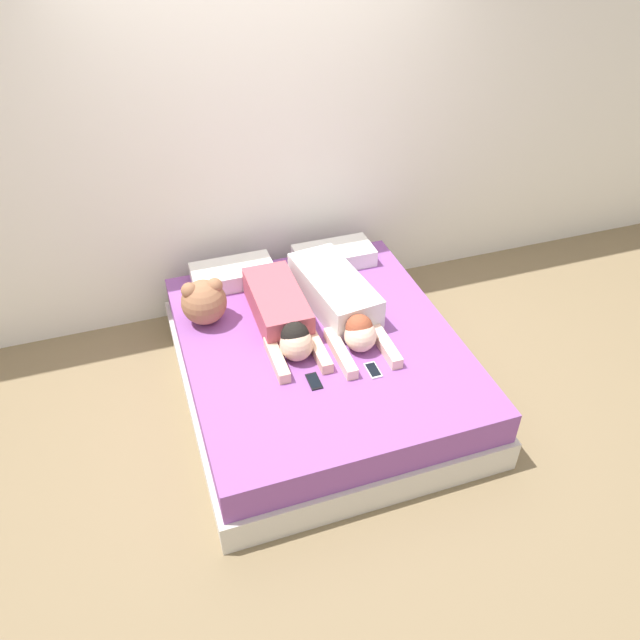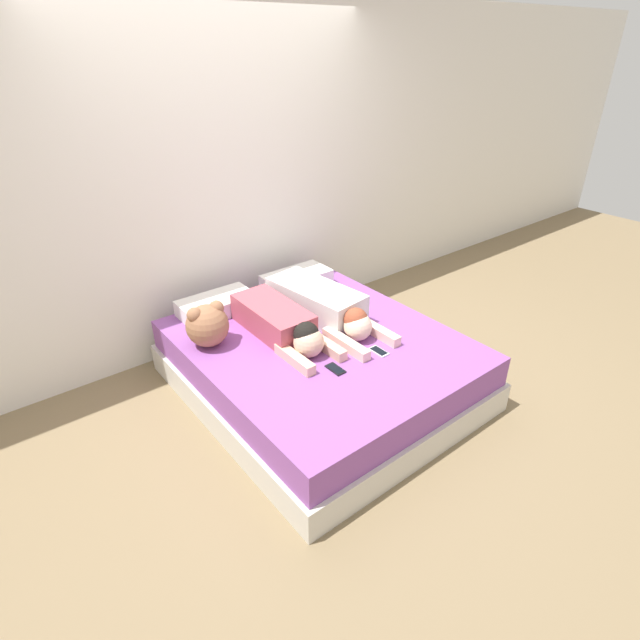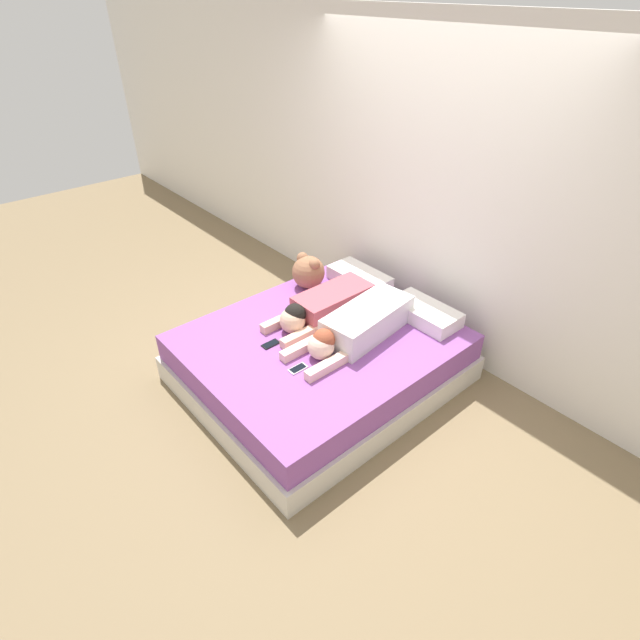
{
  "view_description": "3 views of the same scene",
  "coord_description": "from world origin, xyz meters",
  "px_view_note": "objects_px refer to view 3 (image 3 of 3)",
  "views": [
    {
      "loc": [
        -0.96,
        -2.85,
        2.96
      ],
      "look_at": [
        0.0,
        0.0,
        0.58
      ],
      "focal_mm": 35.0,
      "sensor_mm": 36.0,
      "label": 1
    },
    {
      "loc": [
        -1.86,
        -2.35,
        2.27
      ],
      "look_at": [
        0.0,
        0.0,
        0.58
      ],
      "focal_mm": 28.0,
      "sensor_mm": 36.0,
      "label": 2
    },
    {
      "loc": [
        2.38,
        -2.05,
        2.73
      ],
      "look_at": [
        0.0,
        0.0,
        0.58
      ],
      "focal_mm": 28.0,
      "sensor_mm": 36.0,
      "label": 3
    }
  ],
  "objects_px": {
    "pillow_head_left": "(359,278)",
    "plush_toy": "(308,271)",
    "person_right": "(358,326)",
    "bed": "(320,358)",
    "cell_phone_left": "(271,344)",
    "cell_phone_right": "(298,369)",
    "person_left": "(322,307)",
    "pillow_head_right": "(425,313)"
  },
  "relations": [
    {
      "from": "bed",
      "to": "cell_phone_left",
      "type": "relative_size",
      "value": 14.61
    },
    {
      "from": "cell_phone_right",
      "to": "pillow_head_right",
      "type": "bearing_deg",
      "value": 81.57
    },
    {
      "from": "plush_toy",
      "to": "person_left",
      "type": "bearing_deg",
      "value": -27.48
    },
    {
      "from": "person_left",
      "to": "pillow_head_right",
      "type": "bearing_deg",
      "value": 47.38
    },
    {
      "from": "pillow_head_right",
      "to": "plush_toy",
      "type": "bearing_deg",
      "value": -159.57
    },
    {
      "from": "cell_phone_right",
      "to": "pillow_head_left",
      "type": "bearing_deg",
      "value": 116.2
    },
    {
      "from": "pillow_head_right",
      "to": "cell_phone_left",
      "type": "distance_m",
      "value": 1.28
    },
    {
      "from": "pillow_head_left",
      "to": "cell_phone_right",
      "type": "xyz_separation_m",
      "value": [
        0.58,
        -1.18,
        -0.06
      ]
    },
    {
      "from": "cell_phone_right",
      "to": "plush_toy",
      "type": "bearing_deg",
      "value": 136.61
    },
    {
      "from": "cell_phone_right",
      "to": "plush_toy",
      "type": "height_order",
      "value": "plush_toy"
    },
    {
      "from": "person_right",
      "to": "person_left",
      "type": "bearing_deg",
      "value": -176.73
    },
    {
      "from": "bed",
      "to": "cell_phone_right",
      "type": "relative_size",
      "value": 14.61
    },
    {
      "from": "bed",
      "to": "person_right",
      "type": "height_order",
      "value": "person_right"
    },
    {
      "from": "bed",
      "to": "plush_toy",
      "type": "xyz_separation_m",
      "value": [
        -0.64,
        0.42,
        0.38
      ]
    },
    {
      "from": "pillow_head_left",
      "to": "person_right",
      "type": "bearing_deg",
      "value": -45.62
    },
    {
      "from": "person_right",
      "to": "bed",
      "type": "bearing_deg",
      "value": -134.95
    },
    {
      "from": "cell_phone_left",
      "to": "plush_toy",
      "type": "bearing_deg",
      "value": 121.96
    },
    {
      "from": "pillow_head_right",
      "to": "person_left",
      "type": "distance_m",
      "value": 0.84
    },
    {
      "from": "pillow_head_right",
      "to": "plush_toy",
      "type": "height_order",
      "value": "plush_toy"
    },
    {
      "from": "pillow_head_right",
      "to": "person_left",
      "type": "xyz_separation_m",
      "value": [
        -0.57,
        -0.62,
        0.04
      ]
    },
    {
      "from": "pillow_head_left",
      "to": "plush_toy",
      "type": "relative_size",
      "value": 1.86
    },
    {
      "from": "bed",
      "to": "person_right",
      "type": "bearing_deg",
      "value": 45.05
    },
    {
      "from": "pillow_head_left",
      "to": "cell_phone_left",
      "type": "bearing_deg",
      "value": -79.27
    },
    {
      "from": "plush_toy",
      "to": "person_right",
      "type": "bearing_deg",
      "value": -14.16
    },
    {
      "from": "pillow_head_left",
      "to": "cell_phone_right",
      "type": "distance_m",
      "value": 1.32
    },
    {
      "from": "person_right",
      "to": "cell_phone_right",
      "type": "relative_size",
      "value": 8.22
    },
    {
      "from": "person_left",
      "to": "plush_toy",
      "type": "xyz_separation_m",
      "value": [
        -0.45,
        0.24,
        0.05
      ]
    },
    {
      "from": "plush_toy",
      "to": "pillow_head_left",
      "type": "bearing_deg",
      "value": 55.1
    },
    {
      "from": "pillow_head_left",
      "to": "plush_toy",
      "type": "bearing_deg",
      "value": -124.9
    },
    {
      "from": "plush_toy",
      "to": "cell_phone_right",
      "type": "bearing_deg",
      "value": -43.39
    },
    {
      "from": "person_left",
      "to": "person_right",
      "type": "height_order",
      "value": "person_left"
    },
    {
      "from": "bed",
      "to": "cell_phone_right",
      "type": "height_order",
      "value": "cell_phone_right"
    },
    {
      "from": "pillow_head_left",
      "to": "person_left",
      "type": "height_order",
      "value": "person_left"
    },
    {
      "from": "pillow_head_right",
      "to": "cell_phone_left",
      "type": "height_order",
      "value": "pillow_head_right"
    },
    {
      "from": "cell_phone_left",
      "to": "pillow_head_left",
      "type": "bearing_deg",
      "value": 100.73
    },
    {
      "from": "pillow_head_left",
      "to": "person_right",
      "type": "height_order",
      "value": "person_right"
    },
    {
      "from": "person_right",
      "to": "pillow_head_left",
      "type": "bearing_deg",
      "value": 134.38
    },
    {
      "from": "pillow_head_left",
      "to": "plush_toy",
      "type": "distance_m",
      "value": 0.47
    },
    {
      "from": "cell_phone_right",
      "to": "person_right",
      "type": "bearing_deg",
      "value": 89.95
    },
    {
      "from": "person_right",
      "to": "cell_phone_left",
      "type": "bearing_deg",
      "value": -122.73
    },
    {
      "from": "pillow_head_left",
      "to": "person_right",
      "type": "relative_size",
      "value": 0.5
    },
    {
      "from": "person_right",
      "to": "plush_toy",
      "type": "distance_m",
      "value": 0.87
    }
  ]
}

